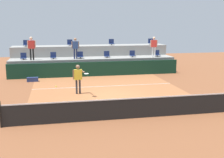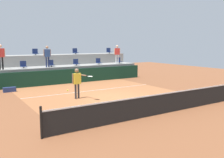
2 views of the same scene
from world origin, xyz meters
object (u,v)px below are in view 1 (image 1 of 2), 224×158
object	(u,v)px
stadium_chair_lower_right	(132,54)
stadium_chair_lower_left	(53,56)
stadium_chair_lower_mid_right	(107,55)
spectator_in_grey	(32,46)
stadium_chair_upper_right	(112,43)
spectator_in_white	(75,46)
stadium_chair_upper_left	(70,43)
tennis_player	(78,76)
tennis_ball	(56,86)
spectator_leaning_on_rail	(154,45)
stadium_chair_upper_far_left	(26,44)
stadium_chair_lower_far_left	(23,57)
stadium_chair_lower_mid_left	(80,55)
equipment_bag	(33,79)
stadium_chair_upper_far_right	(151,42)
stadium_chair_lower_far_right	(157,54)

from	to	relation	value
stadium_chair_lower_right	stadium_chair_lower_left	bearing A→B (deg)	180.00
stadium_chair_lower_mid_right	spectator_in_grey	world-z (taller)	spectator_in_grey
stadium_chair_upper_right	stadium_chair_lower_left	bearing A→B (deg)	-160.06
spectator_in_white	stadium_chair_lower_mid_right	bearing A→B (deg)	8.63
stadium_chair_upper_left	stadium_chair_upper_right	distance (m)	3.57
stadium_chair_lower_left	spectator_in_white	bearing A→B (deg)	-12.80
tennis_player	tennis_ball	size ratio (longest dim) A/B	24.75
spectator_leaning_on_rail	tennis_ball	bearing A→B (deg)	-135.51
stadium_chair_lower_mid_right	stadium_chair_upper_far_left	xyz separation A→B (m)	(-6.37, 1.80, 0.85)
stadium_chair_lower_far_left	stadium_chair_lower_mid_left	xyz separation A→B (m)	(4.31, 0.00, 0.00)
tennis_player	spectator_leaning_on_rail	size ratio (longest dim) A/B	1.02
stadium_chair_upper_far_left	spectator_leaning_on_rail	xyz separation A→B (m)	(10.18, -2.18, -0.08)
stadium_chair_upper_right	equipment_bag	distance (m)	7.97
stadium_chair_upper_far_left	equipment_bag	xyz separation A→B (m)	(0.69, -4.19, -2.16)
stadium_chair_lower_mid_left	spectator_in_grey	world-z (taller)	spectator_in_grey
stadium_chair_upper_right	stadium_chair_upper_left	bearing A→B (deg)	180.00
spectator_in_white	spectator_leaning_on_rail	world-z (taller)	spectator_leaning_on_rail
stadium_chair_lower_far_left	spectator_in_grey	bearing A→B (deg)	-30.00
spectator_in_white	stadium_chair_lower_far_left	bearing A→B (deg)	174.40
spectator_leaning_on_rail	equipment_bag	size ratio (longest dim) A/B	2.16
stadium_chair_upper_far_left	spectator_leaning_on_rail	bearing A→B (deg)	-12.10
stadium_chair_lower_mid_left	stadium_chair_upper_far_left	xyz separation A→B (m)	(-4.24, 1.80, 0.85)
stadium_chair_lower_far_left	tennis_ball	size ratio (longest dim) A/B	7.65
stadium_chair_lower_far_left	stadium_chair_upper_far_left	distance (m)	1.99
stadium_chair_upper_far_right	tennis_ball	distance (m)	13.11
stadium_chair_lower_right	spectator_in_grey	world-z (taller)	spectator_in_grey
stadium_chair_upper_far_left	stadium_chair_upper_right	distance (m)	7.12
equipment_bag	stadium_chair_upper_left	bearing A→B (deg)	55.73
stadium_chair_lower_right	stadium_chair_upper_right	distance (m)	2.43
stadium_chair_lower_mid_left	tennis_ball	xyz separation A→B (m)	(-1.98, -8.16, -0.59)
stadium_chair_lower_right	stadium_chair_upper_far_left	world-z (taller)	stadium_chair_upper_far_left
stadium_chair_upper_left	equipment_bag	bearing A→B (deg)	-124.27
stadium_chair_lower_right	stadium_chair_lower_far_right	world-z (taller)	same
stadium_chair_lower_far_right	stadium_chair_upper_right	bearing A→B (deg)	152.83
stadium_chair_lower_mid_left	stadium_chair_lower_far_right	distance (m)	6.38
spectator_leaning_on_rail	equipment_bag	bearing A→B (deg)	-168.04
stadium_chair_upper_right	stadium_chair_lower_far_right	bearing A→B (deg)	-27.17
equipment_bag	spectator_leaning_on_rail	bearing A→B (deg)	11.96
stadium_chair_lower_mid_left	stadium_chair_upper_left	world-z (taller)	stadium_chair_upper_left
stadium_chair_upper_far_right	spectator_leaning_on_rail	size ratio (longest dim) A/B	0.32
stadium_chair_upper_far_right	spectator_in_grey	xyz separation A→B (m)	(-10.08, -2.18, -0.01)
stadium_chair_upper_far_right	spectator_in_grey	bearing A→B (deg)	-167.78
stadium_chair_lower_far_left	spectator_in_grey	xyz separation A→B (m)	(0.66, -0.38, 0.84)
stadium_chair_lower_far_left	stadium_chair_lower_right	world-z (taller)	same
stadium_chair_lower_left	spectator_in_grey	distance (m)	1.81
spectator_in_grey	equipment_bag	distance (m)	2.95
stadium_chair_upper_right	stadium_chair_upper_far_right	distance (m)	3.56
tennis_player	stadium_chair_lower_right	bearing A→B (deg)	52.46
stadium_chair_lower_mid_right	spectator_in_grey	xyz separation A→B (m)	(-5.78, -0.38, 0.84)
tennis_player	tennis_ball	world-z (taller)	tennis_player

